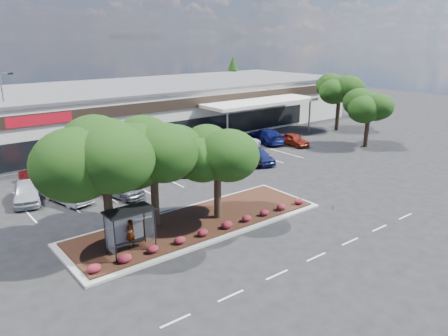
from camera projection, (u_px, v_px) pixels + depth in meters
ground at (259, 237)px, 27.81m from camera, size 160.00×160.00×0.00m
retail_store at (68, 116)px, 52.42m from camera, size 80.40×25.20×6.25m
landscape_island at (197, 223)px, 29.59m from camera, size 18.00×6.00×0.26m
lane_markings at (171, 193)px, 35.56m from camera, size 33.12×20.06×0.01m
shrub_row at (216, 228)px, 27.90m from camera, size 17.00×0.80×0.50m
bus_shelter at (128, 218)px, 24.91m from camera, size 2.75×1.55×2.59m
island_tree_west at (106, 181)px, 25.23m from camera, size 7.20×7.20×7.89m
island_tree_mid at (154, 172)px, 27.92m from camera, size 6.60×6.60×7.32m
island_tree_east at (217, 172)px, 29.28m from camera, size 5.80×5.80×6.50m
tree_east_near at (368, 119)px, 49.82m from camera, size 5.60×5.60×6.51m
tree_east_far at (339, 102)px, 58.64m from camera, size 6.40×6.40×7.62m
conifer_north_east at (233, 81)px, 79.75m from camera, size 3.96×3.96×9.00m
person_waiting at (130, 234)px, 25.66m from camera, size 0.72×0.56×1.75m
light_pole at (8, 124)px, 43.00m from camera, size 1.43×0.50×9.06m
survey_stake at (332, 211)px, 30.43m from camera, size 0.07×0.14×0.91m
car_1 at (26, 192)px, 33.43m from camera, size 3.09×5.09×1.62m
car_2 at (66, 192)px, 33.51m from camera, size 2.75×5.01×1.56m
car_3 at (119, 187)px, 34.75m from camera, size 2.93×4.89×1.56m
car_4 at (154, 165)px, 40.33m from camera, size 1.82×5.08×1.67m
car_5 at (183, 161)px, 41.56m from camera, size 4.55×6.25×1.68m
car_6 at (258, 156)px, 43.85m from camera, size 2.76×4.85×1.56m
car_7 at (247, 155)px, 43.76m from camera, size 3.23×5.27×1.68m
car_8 at (294, 140)px, 51.02m from camera, size 2.07×4.28×1.41m
car_10 at (41, 175)px, 37.58m from camera, size 2.75×4.99×1.56m
car_12 at (142, 162)px, 41.90m from camera, size 3.37×4.92×1.32m
car_13 at (174, 155)px, 44.23m from camera, size 2.28×4.40×1.43m
car_14 at (182, 143)px, 49.31m from camera, size 3.01×5.70×1.53m
car_15 at (231, 137)px, 52.27m from camera, size 3.43×5.10×1.37m
car_16 at (236, 142)px, 49.71m from camera, size 4.33×6.08×1.54m
car_17 at (265, 136)px, 52.27m from camera, size 3.33×6.15×1.69m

